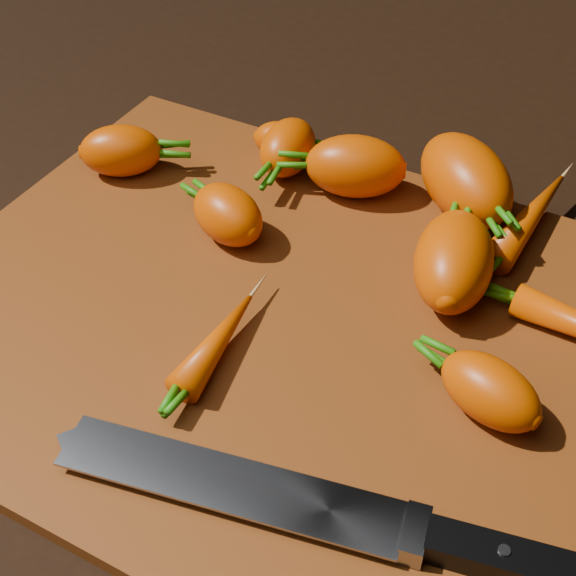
% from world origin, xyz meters
% --- Properties ---
extents(ground, '(2.00, 2.00, 0.01)m').
position_xyz_m(ground, '(0.00, 0.00, -0.01)').
color(ground, black).
extents(cutting_board, '(0.50, 0.40, 0.01)m').
position_xyz_m(cutting_board, '(0.00, 0.00, 0.01)').
color(cutting_board, '#76340D').
rests_on(cutting_board, ground).
extents(carrot_0, '(0.08, 0.07, 0.04)m').
position_xyz_m(carrot_0, '(-0.20, 0.09, 0.03)').
color(carrot_0, '#D24600').
rests_on(carrot_0, cutting_board).
extents(carrot_1, '(0.07, 0.06, 0.04)m').
position_xyz_m(carrot_1, '(-0.07, 0.06, 0.03)').
color(carrot_1, '#D24600').
rests_on(carrot_1, cutting_board).
extents(carrot_2, '(0.11, 0.11, 0.06)m').
position_xyz_m(carrot_2, '(0.07, 0.17, 0.04)').
color(carrot_2, '#D24600').
rests_on(carrot_2, cutting_board).
extents(carrot_3, '(0.07, 0.10, 0.05)m').
position_xyz_m(carrot_3, '(0.09, 0.08, 0.04)').
color(carrot_3, '#D24600').
rests_on(carrot_3, cutting_board).
extents(carrot_4, '(0.09, 0.07, 0.05)m').
position_xyz_m(carrot_4, '(-0.02, 0.15, 0.04)').
color(carrot_4, '#D24600').
rests_on(carrot_4, cutting_board).
extents(carrot_5, '(0.05, 0.04, 0.03)m').
position_xyz_m(carrot_5, '(-0.09, 0.17, 0.03)').
color(carrot_5, '#D24600').
rests_on(carrot_5, cutting_board).
extents(carrot_6, '(0.07, 0.06, 0.04)m').
position_xyz_m(carrot_6, '(0.15, -0.01, 0.03)').
color(carrot_6, '#D24600').
rests_on(carrot_6, cutting_board).
extents(carrot_7, '(0.04, 0.13, 0.03)m').
position_xyz_m(carrot_7, '(0.12, 0.17, 0.02)').
color(carrot_7, '#D24600').
rests_on(carrot_7, cutting_board).
extents(carrot_9, '(0.03, 0.09, 0.02)m').
position_xyz_m(carrot_9, '(-0.02, -0.05, 0.02)').
color(carrot_9, '#D24600').
rests_on(carrot_9, cutting_board).
extents(carrot_10, '(0.05, 0.07, 0.04)m').
position_xyz_m(carrot_10, '(-0.08, 0.16, 0.03)').
color(carrot_10, '#D24600').
rests_on(carrot_10, cutting_board).
extents(knife, '(0.32, 0.09, 0.02)m').
position_xyz_m(knife, '(0.06, -0.13, 0.02)').
color(knife, gray).
rests_on(knife, cutting_board).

